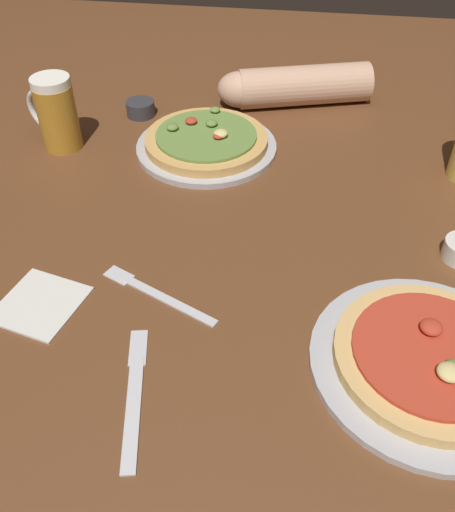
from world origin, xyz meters
The scene contains 9 objects.
ground_plane centered at (0.00, 0.00, -0.01)m, with size 2.40×2.40×0.03m, color brown.
pizza_plate_near centered at (0.29, -0.16, 0.02)m, with size 0.31×0.31×0.05m.
pizza_plate_far centered at (-0.09, 0.34, 0.02)m, with size 0.29×0.29×0.05m.
beer_mug_dark centered at (-0.39, 0.31, 0.07)m, with size 0.12×0.09×0.15m.
ramekin_butter centered at (-0.26, 0.46, 0.02)m, with size 0.06×0.06×0.03m, color #333338.
napkin_folded centered at (-0.26, -0.12, 0.00)m, with size 0.11×0.11×0.01m, color silver.
fork_left centered at (-0.10, -0.08, 0.00)m, with size 0.19×0.10×0.01m.
knife_right centered at (-0.08, -0.25, 0.00)m, with size 0.06×0.21×0.01m.
diner_arm centered at (0.06, 0.56, 0.04)m, with size 0.35×0.17×0.09m.
Camera 1 is at (0.09, -0.62, 0.59)m, focal length 38.50 mm.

